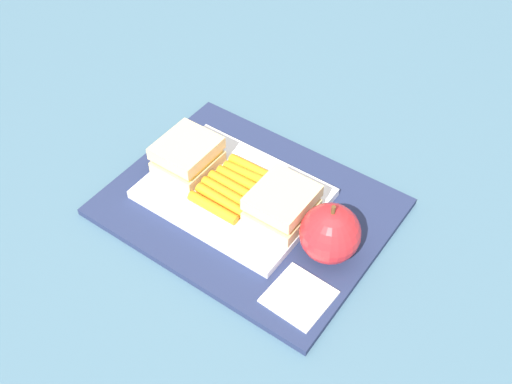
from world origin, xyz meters
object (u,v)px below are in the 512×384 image
Objects in this scene: sandwich_half_right at (282,204)px; apple at (330,233)px; sandwich_half_left at (187,155)px; paper_napkin at (299,297)px; food_tray at (233,193)px; carrot_sticks_bundle at (234,187)px.

sandwich_half_right is 0.08m from apple.
sandwich_half_left is 0.16m from sandwich_half_right.
food_tray is at bearing 152.13° from paper_napkin.
apple reaches higher than food_tray.
sandwich_half_left is at bearing 177.96° from apple.
food_tray reaches higher than paper_napkin.
sandwich_half_right is (0.08, 0.00, 0.03)m from food_tray.
sandwich_half_right is 0.08m from carrot_sticks_bundle.
carrot_sticks_bundle is (-0.08, -0.00, -0.02)m from sandwich_half_right.
paper_napkin is at bearing -27.98° from carrot_sticks_bundle.
sandwich_half_right reaches higher than carrot_sticks_bundle.
apple reaches higher than carrot_sticks_bundle.
sandwich_half_left is 0.23m from apple.
apple reaches higher than sandwich_half_left.
food_tray is 0.01m from carrot_sticks_bundle.
sandwich_half_left is at bearing 160.43° from paper_napkin.
apple is at bearing -2.04° from sandwich_half_left.
paper_napkin is (0.01, -0.08, -0.04)m from apple.
carrot_sticks_bundle is 1.18× the size of apple.
carrot_sticks_bundle is at bearing -0.01° from sandwich_half_left.
apple is 1.23× the size of paper_napkin.
food_tray is 0.08m from sandwich_half_right.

